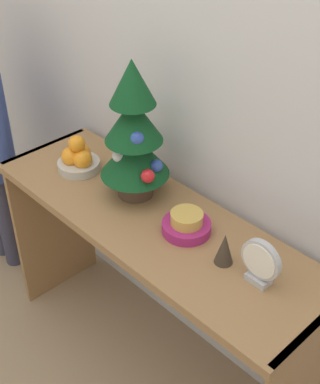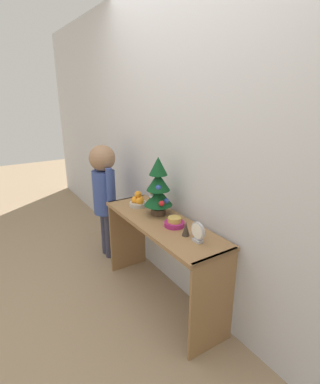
# 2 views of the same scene
# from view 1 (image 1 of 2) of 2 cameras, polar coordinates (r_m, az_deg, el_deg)

# --- Properties ---
(back_wall) EXTENTS (7.00, 0.05, 2.50)m
(back_wall) POSITION_cam_1_polar(r_m,az_deg,el_deg) (1.58, 5.61, 16.87)
(back_wall) COLOR silver
(back_wall) RESTS_ON ground_plane
(console_table) EXTENTS (1.22, 0.40, 0.71)m
(console_table) POSITION_cam_1_polar(r_m,az_deg,el_deg) (1.78, -0.92, -6.59)
(console_table) COLOR olive
(console_table) RESTS_ON ground_plane
(mini_tree) EXTENTS (0.23, 0.23, 0.47)m
(mini_tree) POSITION_cam_1_polar(r_m,az_deg,el_deg) (1.66, -2.82, 6.24)
(mini_tree) COLOR #4C3828
(mini_tree) RESTS_ON console_table
(fruit_bowl) EXTENTS (0.15, 0.15, 0.13)m
(fruit_bowl) POSITION_cam_1_polar(r_m,az_deg,el_deg) (1.90, -8.70, 3.57)
(fruit_bowl) COLOR #B7B2A8
(fruit_bowl) RESTS_ON console_table
(singing_bowl) EXTENTS (0.15, 0.15, 0.07)m
(singing_bowl) POSITION_cam_1_polar(r_m,az_deg,el_deg) (1.61, 2.85, -3.45)
(singing_bowl) COLOR #9E2366
(singing_bowl) RESTS_ON console_table
(desk_clock) EXTENTS (0.12, 0.04, 0.14)m
(desk_clock) POSITION_cam_1_polar(r_m,az_deg,el_deg) (1.44, 10.66, -7.44)
(desk_clock) COLOR #B2B2B7
(desk_clock) RESTS_ON console_table
(figurine) EXTENTS (0.05, 0.05, 0.10)m
(figurine) POSITION_cam_1_polar(r_m,az_deg,el_deg) (1.50, 6.89, -6.01)
(figurine) COLOR #382D23
(figurine) RESTS_ON console_table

